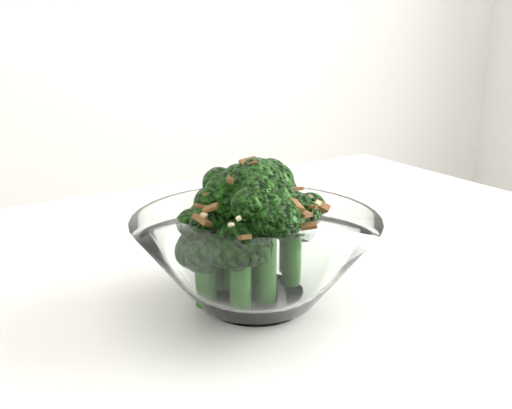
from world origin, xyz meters
name	(u,v)px	position (x,y,z in m)	size (l,w,h in m)	color
broccoli_dish	(255,249)	(0.14, 0.18, 0.80)	(0.19, 0.19, 0.12)	white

